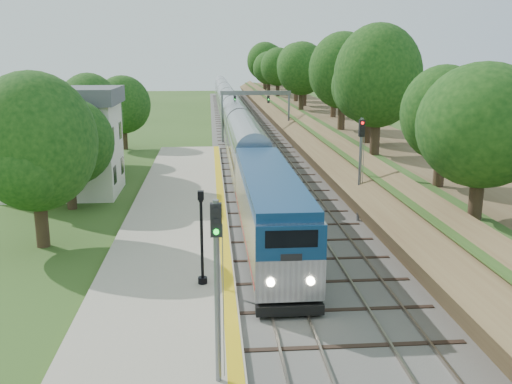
{
  "coord_description": "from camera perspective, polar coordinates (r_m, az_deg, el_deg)",
  "views": [
    {
      "loc": [
        -3.03,
        -13.22,
        10.28
      ],
      "look_at": [
        -0.5,
        17.84,
        2.8
      ],
      "focal_mm": 40.0,
      "sensor_mm": 36.0,
      "label": 1
    }
  ],
  "objects": [
    {
      "name": "platform",
      "position": [
        30.98,
        -8.46,
        -5.66
      ],
      "size": [
        6.4,
        68.0,
        0.38
      ],
      "primitive_type": "cube",
      "color": "#AEA28C",
      "rests_on": "ground"
    },
    {
      "name": "yellow_stripe",
      "position": [
        30.85,
        -3.16,
        -5.23
      ],
      "size": [
        0.55,
        68.0,
        0.01
      ],
      "primitive_type": "cube",
      "color": "gold",
      "rests_on": "platform"
    },
    {
      "name": "train",
      "position": [
        85.66,
        -2.64,
        8.02
      ],
      "size": [
        2.8,
        131.4,
        4.11
      ],
      "color": "black",
      "rests_on": "trackbed"
    },
    {
      "name": "trackbed",
      "position": [
        74.1,
        -0.73,
        5.58
      ],
      "size": [
        9.5,
        170.0,
        0.28
      ],
      "color": "#4C4944",
      "rests_on": "ground"
    },
    {
      "name": "embankment",
      "position": [
        74.89,
        5.7,
        7.05
      ],
      "size": [
        10.64,
        170.0,
        11.7
      ],
      "color": "brown",
      "rests_on": "ground"
    },
    {
      "name": "trees_behind_platform",
      "position": [
        35.32,
        -17.95,
        3.47
      ],
      "size": [
        7.82,
        53.32,
        7.21
      ],
      "color": "#332316",
      "rests_on": "ground"
    },
    {
      "name": "station_building",
      "position": [
        45.01,
        -18.78,
        4.88
      ],
      "size": [
        8.6,
        6.6,
        8.0
      ],
      "color": "silver",
      "rests_on": "ground"
    },
    {
      "name": "signal_platform",
      "position": [
        17.21,
        -3.94,
        -8.06
      ],
      "size": [
        0.34,
        0.27,
        5.83
      ],
      "color": "slate",
      "rests_on": "platform"
    },
    {
      "name": "signal_gantry",
      "position": [
        68.65,
        -0.05,
        8.94
      ],
      "size": [
        8.4,
        0.38,
        6.2
      ],
      "color": "slate",
      "rests_on": "ground"
    },
    {
      "name": "signal_farside",
      "position": [
        35.74,
        10.4,
        3.28
      ],
      "size": [
        0.36,
        0.28,
        6.47
      ],
      "color": "slate",
      "rests_on": "ground"
    },
    {
      "name": "lamppost_far",
      "position": [
        25.2,
        -5.44,
        -5.09
      ],
      "size": [
        0.42,
        0.42,
        4.24
      ],
      "color": "black",
      "rests_on": "platform"
    }
  ]
}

